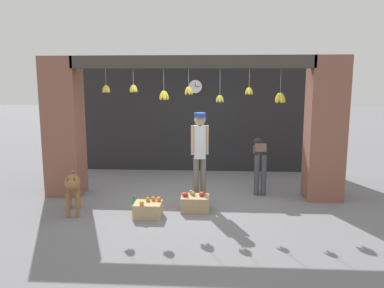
# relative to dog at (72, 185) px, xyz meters

# --- Properties ---
(ground_plane) EXTENTS (60.00, 60.00, 0.00)m
(ground_plane) POSITION_rel_dog_xyz_m (2.03, 0.87, -0.52)
(ground_plane) COLOR slate
(shop_back_wall) EXTENTS (6.53, 0.12, 2.80)m
(shop_back_wall) POSITION_rel_dog_xyz_m (2.03, 3.44, 0.88)
(shop_back_wall) COLOR #232326
(shop_back_wall) RESTS_ON ground_plane
(shop_pillar_left) EXTENTS (0.70, 0.60, 2.80)m
(shop_pillar_left) POSITION_rel_dog_xyz_m (-0.58, 1.17, 0.88)
(shop_pillar_left) COLOR brown
(shop_pillar_left) RESTS_ON ground_plane
(shop_pillar_right) EXTENTS (0.70, 0.60, 2.80)m
(shop_pillar_right) POSITION_rel_dog_xyz_m (4.65, 1.17, 0.88)
(shop_pillar_right) COLOR brown
(shop_pillar_right) RESTS_ON ground_plane
(storefront_awning) EXTENTS (4.63, 0.29, 0.91)m
(storefront_awning) POSITION_rel_dog_xyz_m (2.04, 0.99, 2.12)
(storefront_awning) COLOR #3D3833
(dog) EXTENTS (0.46, 0.93, 0.75)m
(dog) POSITION_rel_dog_xyz_m (0.00, 0.00, 0.00)
(dog) COLOR olive
(dog) RESTS_ON ground_plane
(shopkeeper) EXTENTS (0.34, 0.30, 1.73)m
(shopkeeper) POSITION_rel_dog_xyz_m (2.21, 0.84, 0.52)
(shopkeeper) COLOR #6B665B
(shopkeeper) RESTS_ON ground_plane
(worker_stooping) EXTENTS (0.25, 0.84, 1.10)m
(worker_stooping) POSITION_rel_dog_xyz_m (3.44, 1.53, 0.22)
(worker_stooping) COLOR #424247
(worker_stooping) RESTS_ON ground_plane
(fruit_crate_oranges) EXTENTS (0.47, 0.39, 0.32)m
(fruit_crate_oranges) POSITION_rel_dog_xyz_m (1.35, -0.08, -0.39)
(fruit_crate_oranges) COLOR tan
(fruit_crate_oranges) RESTS_ON ground_plane
(fruit_crate_apples) EXTENTS (0.51, 0.41, 0.34)m
(fruit_crate_apples) POSITION_rel_dog_xyz_m (2.15, 0.29, -0.37)
(fruit_crate_apples) COLOR tan
(fruit_crate_apples) RESTS_ON ground_plane
(water_bottle) EXTENTS (0.07, 0.07, 0.25)m
(water_bottle) POSITION_rel_dog_xyz_m (1.04, 0.24, -0.40)
(water_bottle) COLOR #38934C
(water_bottle) RESTS_ON ground_plane
(wall_clock) EXTENTS (0.35, 0.03, 0.35)m
(wall_clock) POSITION_rel_dog_xyz_m (2.00, 3.36, 1.68)
(wall_clock) COLOR black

